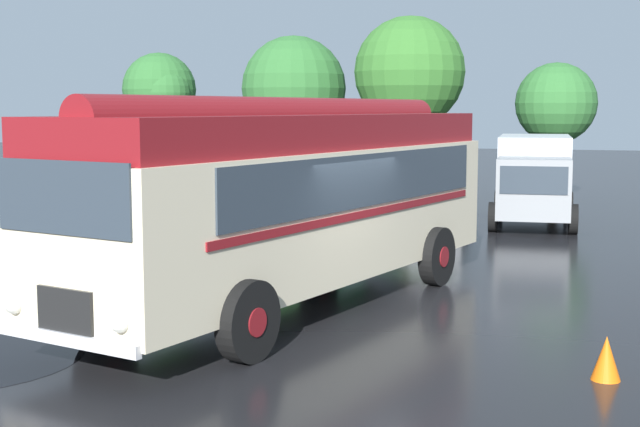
{
  "coord_description": "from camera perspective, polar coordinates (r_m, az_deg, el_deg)",
  "views": [
    {
      "loc": [
        3.81,
        -13.48,
        3.32
      ],
      "look_at": [
        -0.76,
        2.01,
        1.4
      ],
      "focal_mm": 50.0,
      "sensor_mm": 36.0,
      "label": 1
    }
  ],
  "objects": [
    {
      "name": "car_near_left",
      "position": [
        27.82,
        1.62,
        1.68
      ],
      "size": [
        2.34,
        4.38,
        1.66
      ],
      "color": "#144C28",
      "rests_on": "ground"
    },
    {
      "name": "tree_right_of_centre",
      "position": [
        32.12,
        14.92,
        6.9
      ],
      "size": [
        2.81,
        2.81,
        4.88
      ],
      "color": "#4C3823",
      "rests_on": "ground"
    },
    {
      "name": "vintage_bus",
      "position": [
        14.77,
        -1.67,
        1.24
      ],
      "size": [
        5.02,
        10.38,
        3.49
      ],
      "color": "beige",
      "rests_on": "ground"
    },
    {
      "name": "ground_plane",
      "position": [
        14.4,
        0.64,
        -6.55
      ],
      "size": [
        120.0,
        120.0,
        0.0
      ],
      "primitive_type": "plane",
      "color": "black"
    },
    {
      "name": "tree_far_left",
      "position": [
        35.99,
        -10.15,
        7.7
      ],
      "size": [
        2.91,
        2.9,
        5.48
      ],
      "color": "#4C3823",
      "rests_on": "ground"
    },
    {
      "name": "car_mid_left",
      "position": [
        26.93,
        7.6,
        1.46
      ],
      "size": [
        2.16,
        4.3,
        1.66
      ],
      "color": "#B7BABF",
      "rests_on": "ground"
    },
    {
      "name": "tree_left_of_centre",
      "position": [
        34.48,
        -1.77,
        7.99
      ],
      "size": [
        4.01,
        4.01,
        6.06
      ],
      "color": "#4C3823",
      "rests_on": "ground"
    },
    {
      "name": "traffic_cone",
      "position": [
        11.58,
        17.85,
        -8.8
      ],
      "size": [
        0.36,
        0.36,
        0.55
      ],
      "primitive_type": "cone",
      "color": "orange",
      "rests_on": "ground"
    },
    {
      "name": "tree_centre",
      "position": [
        32.91,
        5.72,
        9.15
      ],
      "size": [
        4.02,
        4.02,
        6.62
      ],
      "color": "#4C3823",
      "rests_on": "ground"
    },
    {
      "name": "box_van",
      "position": [
        26.41,
        13.54,
        2.35
      ],
      "size": [
        2.53,
        5.85,
        2.5
      ],
      "color": "#B2B7BC",
      "rests_on": "ground"
    }
  ]
}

